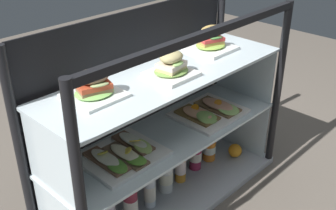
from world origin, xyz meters
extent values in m
cube|color=#63594F|center=(0.00, 0.00, -0.01)|extent=(6.00, 6.00, 0.02)
cube|color=#B4BAC3|center=(0.00, 0.00, 0.02)|extent=(1.29, 0.44, 0.04)
cylinder|color=black|center=(-0.63, -0.20, 0.47)|extent=(0.04, 0.04, 0.94)
cylinder|color=black|center=(0.63, -0.20, 0.47)|extent=(0.04, 0.04, 0.94)
cylinder|color=black|center=(-0.63, 0.20, 0.47)|extent=(0.04, 0.04, 0.94)
cylinder|color=black|center=(0.63, 0.20, 0.47)|extent=(0.04, 0.04, 0.94)
cube|color=black|center=(0.00, -0.20, 0.92)|extent=(1.25, 0.03, 0.03)
cube|color=black|center=(0.00, 0.22, 0.49)|extent=(1.21, 0.01, 0.90)
cube|color=silver|center=(0.60, 0.00, 0.20)|extent=(0.01, 0.36, 0.33)
cube|color=silver|center=(0.00, 0.00, 0.38)|extent=(1.23, 0.38, 0.01)
cube|color=silver|center=(-0.60, 0.00, 0.53)|extent=(0.01, 0.36, 0.30)
cube|color=silver|center=(0.60, 0.00, 0.53)|extent=(0.01, 0.36, 0.30)
cube|color=silver|center=(0.00, 0.00, 0.69)|extent=(1.23, 0.38, 0.01)
cube|color=white|center=(-0.36, 0.04, 0.70)|extent=(0.20, 0.20, 0.01)
ellipsoid|color=#8BCF65|center=(-0.36, 0.04, 0.72)|extent=(0.16, 0.14, 0.02)
cube|color=#936D4F|center=(-0.36, 0.04, 0.73)|extent=(0.14, 0.12, 0.02)
cube|color=#BC4426|center=(-0.36, 0.04, 0.74)|extent=(0.14, 0.12, 0.02)
ellipsoid|color=#A5B772|center=(-0.36, 0.01, 0.76)|extent=(0.08, 0.05, 0.01)
ellipsoid|color=brown|center=(-0.36, 0.04, 0.78)|extent=(0.15, 0.12, 0.06)
cube|color=white|center=(-0.01, -0.03, 0.70)|extent=(0.19, 0.19, 0.02)
ellipsoid|color=#76A149|center=(-0.01, -0.03, 0.72)|extent=(0.16, 0.13, 0.02)
cube|color=#D9C782|center=(-0.01, -0.03, 0.73)|extent=(0.12, 0.10, 0.02)
cube|color=beige|center=(-0.01, -0.03, 0.75)|extent=(0.12, 0.11, 0.02)
ellipsoid|color=#97CB6C|center=(-0.01, -0.07, 0.76)|extent=(0.07, 0.04, 0.02)
ellipsoid|color=tan|center=(-0.01, -0.03, 0.78)|extent=(0.13, 0.10, 0.05)
cube|color=white|center=(0.36, 0.05, 0.70)|extent=(0.21, 0.21, 0.02)
ellipsoid|color=#8FBA49|center=(0.36, 0.05, 0.72)|extent=(0.16, 0.13, 0.02)
cube|color=tan|center=(0.36, 0.05, 0.73)|extent=(0.13, 0.10, 0.02)
cube|color=#CC3939|center=(0.36, 0.05, 0.75)|extent=(0.14, 0.11, 0.02)
ellipsoid|color=#518B46|center=(0.36, 0.02, 0.76)|extent=(0.07, 0.05, 0.02)
ellipsoid|color=#A38445|center=(0.36, 0.05, 0.79)|extent=(0.14, 0.11, 0.06)
cube|color=white|center=(-0.27, 0.01, 0.39)|extent=(0.34, 0.29, 0.02)
cube|color=brown|center=(-0.35, 0.01, 0.40)|extent=(0.08, 0.23, 0.01)
ellipsoid|color=#508A2F|center=(-0.35, -0.05, 0.42)|extent=(0.08, 0.12, 0.02)
ellipsoid|color=silver|center=(-0.35, 0.01, 0.42)|extent=(0.07, 0.18, 0.02)
cylinder|color=yellow|center=(-0.35, 0.04, 0.43)|extent=(0.05, 0.05, 0.03)
cube|color=brown|center=(-0.27, -0.01, 0.40)|extent=(0.08, 0.23, 0.01)
ellipsoid|color=#589630|center=(-0.27, -0.08, 0.42)|extent=(0.08, 0.12, 0.03)
ellipsoid|color=#EFE8BF|center=(-0.27, -0.01, 0.42)|extent=(0.07, 0.18, 0.02)
cylinder|color=yellow|center=(-0.27, -0.02, 0.43)|extent=(0.05, 0.05, 0.03)
cube|color=brown|center=(-0.18, 0.04, 0.40)|extent=(0.08, 0.21, 0.01)
ellipsoid|color=#A1C064|center=(-0.18, -0.02, 0.42)|extent=(0.08, 0.11, 0.04)
ellipsoid|color=silver|center=(-0.18, 0.04, 0.42)|extent=(0.07, 0.17, 0.02)
cylinder|color=yellow|center=(-0.20, 0.01, 0.43)|extent=(0.06, 0.06, 0.03)
cube|color=white|center=(0.29, -0.01, 0.39)|extent=(0.34, 0.29, 0.01)
cube|color=brown|center=(0.21, 0.00, 0.40)|extent=(0.12, 0.21, 0.01)
ellipsoid|color=#85AF56|center=(0.21, -0.06, 0.41)|extent=(0.12, 0.12, 0.04)
ellipsoid|color=#E1A47C|center=(0.21, 0.00, 0.42)|extent=(0.10, 0.17, 0.02)
cylinder|color=orange|center=(0.23, 0.03, 0.43)|extent=(0.04, 0.04, 0.03)
cube|color=brown|center=(0.35, -0.02, 0.40)|extent=(0.12, 0.23, 0.01)
ellipsoid|color=#9EC86A|center=(0.35, -0.09, 0.41)|extent=(0.11, 0.12, 0.03)
ellipsoid|color=#E3A180|center=(0.35, -0.02, 0.42)|extent=(0.10, 0.18, 0.02)
cylinder|color=orange|center=(0.35, -0.02, 0.43)|extent=(0.04, 0.04, 0.02)
cylinder|color=black|center=(-0.49, 0.01, 0.24)|extent=(0.03, 0.03, 0.02)
cylinder|color=white|center=(-0.36, 0.03, 0.20)|extent=(0.04, 0.04, 0.03)
cylinder|color=silver|center=(-0.36, 0.03, 0.23)|extent=(0.04, 0.04, 0.01)
cylinder|color=#952D3F|center=(-0.25, 0.00, 0.12)|extent=(0.07, 0.07, 0.17)
cylinder|color=white|center=(-0.25, 0.00, 0.11)|extent=(0.07, 0.07, 0.07)
cylinder|color=#9E2C39|center=(-0.25, 0.00, 0.22)|extent=(0.04, 0.04, 0.04)
cylinder|color=white|center=(-0.25, 0.00, 0.24)|extent=(0.04, 0.04, 0.01)
cylinder|color=white|center=(-0.13, 0.00, 0.14)|extent=(0.06, 0.06, 0.20)
cylinder|color=silver|center=(-0.13, 0.00, 0.11)|extent=(0.06, 0.06, 0.08)
cylinder|color=white|center=(-0.13, 0.00, 0.26)|extent=(0.03, 0.03, 0.04)
cylinder|color=black|center=(-0.13, 0.00, 0.29)|extent=(0.03, 0.03, 0.01)
cylinder|color=white|center=(0.01, 0.02, 0.13)|extent=(0.07, 0.07, 0.20)
cylinder|color=white|center=(0.01, 0.02, 0.12)|extent=(0.07, 0.07, 0.06)
cylinder|color=silver|center=(0.01, 0.02, 0.26)|extent=(0.03, 0.03, 0.04)
cylinder|color=#2C6CB3|center=(0.01, 0.02, 0.29)|extent=(0.04, 0.04, 0.02)
cylinder|color=orange|center=(0.12, 0.02, 0.13)|extent=(0.06, 0.06, 0.19)
cylinder|color=white|center=(0.12, 0.02, 0.12)|extent=(0.06, 0.06, 0.08)
cylinder|color=orange|center=(0.12, 0.02, 0.25)|extent=(0.03, 0.03, 0.03)
cylinder|color=gold|center=(0.12, 0.02, 0.27)|extent=(0.03, 0.03, 0.01)
cylinder|color=#9F264A|center=(0.26, 0.04, 0.12)|extent=(0.07, 0.07, 0.16)
cylinder|color=silver|center=(0.26, 0.04, 0.11)|extent=(0.07, 0.07, 0.05)
cylinder|color=#A21A41|center=(0.26, 0.04, 0.22)|extent=(0.03, 0.03, 0.04)
cylinder|color=#2E6FB9|center=(0.26, 0.04, 0.25)|extent=(0.04, 0.04, 0.01)
cylinder|color=orange|center=(0.38, 0.04, 0.12)|extent=(0.07, 0.07, 0.16)
cylinder|color=white|center=(0.38, 0.04, 0.10)|extent=(0.07, 0.07, 0.04)
cylinder|color=orange|center=(0.38, 0.04, 0.22)|extent=(0.04, 0.04, 0.04)
cylinder|color=silver|center=(0.38, 0.04, 0.24)|extent=(0.04, 0.04, 0.01)
sphere|color=orange|center=(0.50, -0.05, 0.07)|extent=(0.08, 0.08, 0.08)
camera|label=1|loc=(-1.20, -1.15, 1.42)|focal=44.51mm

